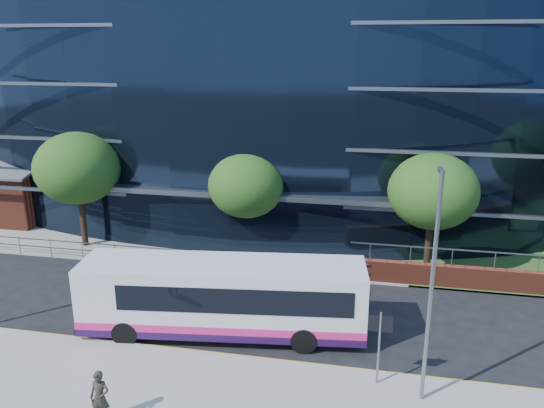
% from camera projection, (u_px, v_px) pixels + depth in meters
% --- Properties ---
extents(ground, '(200.00, 200.00, 0.00)m').
position_uv_depth(ground, '(263.00, 349.00, 21.33)').
color(ground, black).
rests_on(ground, ground).
extents(kerb, '(80.00, 0.25, 0.16)m').
position_uv_depth(kerb, '(258.00, 361.00, 20.37)').
color(kerb, gray).
rests_on(kerb, ground).
extents(yellow_line_outer, '(80.00, 0.08, 0.01)m').
position_uv_depth(yellow_line_outer, '(259.00, 360.00, 20.57)').
color(yellow_line_outer, gold).
rests_on(yellow_line_outer, ground).
extents(yellow_line_inner, '(80.00, 0.08, 0.01)m').
position_uv_depth(yellow_line_inner, '(260.00, 357.00, 20.72)').
color(yellow_line_inner, gold).
rests_on(yellow_line_inner, ground).
extents(far_forecourt, '(50.00, 8.00, 0.10)m').
position_uv_depth(far_forecourt, '(206.00, 242.00, 32.77)').
color(far_forecourt, gray).
rests_on(far_forecourt, ground).
extents(glass_office, '(44.00, 23.10, 16.00)m').
position_uv_depth(glass_office, '(269.00, 98.00, 39.37)').
color(glass_office, black).
rests_on(glass_office, ground).
extents(brick_pavilion, '(8.60, 6.66, 4.40)m').
position_uv_depth(brick_pavilion, '(1.00, 189.00, 37.59)').
color(brick_pavilion, maroon).
rests_on(brick_pavilion, ground).
extents(guard_railings, '(24.00, 0.05, 1.10)m').
position_uv_depth(guard_railings, '(148.00, 252.00, 29.17)').
color(guard_railings, slate).
rests_on(guard_railings, ground).
extents(street_sign, '(0.85, 0.09, 2.80)m').
position_uv_depth(street_sign, '(380.00, 333.00, 18.38)').
color(street_sign, slate).
rests_on(street_sign, pavement_near).
extents(tree_far_a, '(4.95, 4.95, 6.98)m').
position_uv_depth(tree_far_a, '(78.00, 168.00, 30.83)').
color(tree_far_a, black).
rests_on(tree_far_a, ground).
extents(tree_far_b, '(4.29, 4.29, 6.05)m').
position_uv_depth(tree_far_b, '(246.00, 185.00, 29.61)').
color(tree_far_b, black).
rests_on(tree_far_b, ground).
extents(tree_far_c, '(4.62, 4.62, 6.51)m').
position_uv_depth(tree_far_c, '(433.00, 191.00, 27.17)').
color(tree_far_c, black).
rests_on(tree_far_c, ground).
extents(streetlight_east, '(0.15, 0.77, 8.00)m').
position_uv_depth(streetlight_east, '(432.00, 283.00, 16.89)').
color(streetlight_east, slate).
rests_on(streetlight_east, pavement_near).
extents(city_bus, '(12.02, 4.12, 3.19)m').
position_uv_depth(city_bus, '(225.00, 297.00, 21.99)').
color(city_bus, silver).
rests_on(city_bus, ground).
extents(pedestrian_b, '(0.66, 0.45, 1.78)m').
position_uv_depth(pedestrian_b, '(100.00, 397.00, 16.75)').
color(pedestrian_b, '#2C281E').
rests_on(pedestrian_b, pavement_near).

